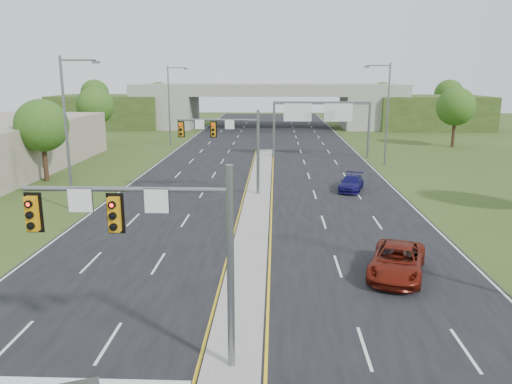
{
  "coord_description": "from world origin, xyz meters",
  "views": [
    {
      "loc": [
        1.41,
        -14.96,
        9.65
      ],
      "look_at": [
        0.29,
        13.46,
        3.0
      ],
      "focal_mm": 35.0,
      "sensor_mm": 36.0,
      "label": 1
    }
  ],
  "objects_px": {
    "car_far_a": "(397,261)",
    "car_far_b": "(351,183)",
    "overpass": "(268,109)",
    "signal_mast_near": "(159,236)",
    "sign_gantry": "(320,114)",
    "signal_mast_far": "(230,138)"
  },
  "relations": [
    {
      "from": "signal_mast_far",
      "to": "car_far_b",
      "type": "height_order",
      "value": "signal_mast_far"
    },
    {
      "from": "sign_gantry",
      "to": "overpass",
      "type": "bearing_deg",
      "value": 100.79
    },
    {
      "from": "signal_mast_near",
      "to": "sign_gantry",
      "type": "height_order",
      "value": "signal_mast_near"
    },
    {
      "from": "sign_gantry",
      "to": "car_far_b",
      "type": "distance_m",
      "value": 18.34
    },
    {
      "from": "overpass",
      "to": "car_far_a",
      "type": "distance_m",
      "value": 72.05
    },
    {
      "from": "car_far_b",
      "to": "overpass",
      "type": "bearing_deg",
      "value": 114.28
    },
    {
      "from": "signal_mast_near",
      "to": "sign_gantry",
      "type": "distance_m",
      "value": 45.88
    },
    {
      "from": "overpass",
      "to": "car_far_a",
      "type": "relative_size",
      "value": 14.96
    },
    {
      "from": "signal_mast_near",
      "to": "overpass",
      "type": "height_order",
      "value": "overpass"
    },
    {
      "from": "signal_mast_far",
      "to": "car_far_a",
      "type": "height_order",
      "value": "signal_mast_far"
    },
    {
      "from": "car_far_b",
      "to": "signal_mast_far",
      "type": "bearing_deg",
      "value": -151.71
    },
    {
      "from": "sign_gantry",
      "to": "overpass",
      "type": "height_order",
      "value": "overpass"
    },
    {
      "from": "overpass",
      "to": "car_far_a",
      "type": "height_order",
      "value": "overpass"
    },
    {
      "from": "signal_mast_near",
      "to": "car_far_a",
      "type": "distance_m",
      "value": 13.47
    },
    {
      "from": "signal_mast_far",
      "to": "car_far_b",
      "type": "xyz_separation_m",
      "value": [
        10.22,
        2.28,
        -4.06
      ]
    },
    {
      "from": "signal_mast_far",
      "to": "car_far_a",
      "type": "bearing_deg",
      "value": -59.6
    },
    {
      "from": "signal_mast_near",
      "to": "signal_mast_far",
      "type": "distance_m",
      "value": 25.0
    },
    {
      "from": "overpass",
      "to": "signal_mast_near",
      "type": "bearing_deg",
      "value": -91.62
    },
    {
      "from": "overpass",
      "to": "car_far_b",
      "type": "distance_m",
      "value": 53.47
    },
    {
      "from": "car_far_a",
      "to": "car_far_b",
      "type": "xyz_separation_m",
      "value": [
        0.51,
        18.82,
        -0.1
      ]
    },
    {
      "from": "signal_mast_near",
      "to": "car_far_a",
      "type": "height_order",
      "value": "signal_mast_near"
    },
    {
      "from": "signal_mast_far",
      "to": "sign_gantry",
      "type": "bearing_deg",
      "value": 65.89
    }
  ]
}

